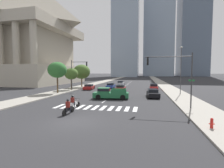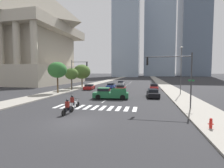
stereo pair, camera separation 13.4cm
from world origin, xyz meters
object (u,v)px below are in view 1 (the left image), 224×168
(street_tree_third, at_px, (82,72))
(fire_hydrant, at_px, (212,123))
(traffic_signal_near, at_px, (174,70))
(motorcycle_trailing, at_px, (73,103))
(street_tree_nearest, at_px, (57,70))
(sedan_blue_0, at_px, (111,86))
(sedan_red_2, at_px, (120,89))
(street_tree_second, at_px, (71,74))
(pickup_truck, at_px, (109,93))
(street_lamp_east, at_px, (181,67))
(sedan_red_3, at_px, (154,87))
(sedan_black_5, at_px, (153,93))
(motorcycle_lead, at_px, (68,108))
(traffic_signal_far, at_px, (77,70))
(sedan_red_1, at_px, (89,87))
(sedan_silver_4, at_px, (121,83))

(street_tree_third, bearing_deg, fire_hydrant, -54.71)
(traffic_signal_near, bearing_deg, motorcycle_trailing, 9.01)
(street_tree_nearest, bearing_deg, sedan_blue_0, 60.05)
(motorcycle_trailing, xyz_separation_m, sedan_red_2, (2.92, 17.33, 0.03))
(street_tree_second, bearing_deg, pickup_truck, -44.06)
(motorcycle_trailing, bearing_deg, street_tree_second, 41.24)
(motorcycle_trailing, xyz_separation_m, fire_hydrant, (12.46, -5.01, -0.07))
(street_tree_nearest, bearing_deg, motorcycle_trailing, -54.91)
(sedan_red_2, xyz_separation_m, street_lamp_east, (11.04, -3.74, 4.27))
(pickup_truck, xyz_separation_m, sedan_red_3, (7.26, 14.11, -0.18))
(sedan_black_5, bearing_deg, fire_hydrant, 8.97)
(sedan_red_2, xyz_separation_m, traffic_signal_near, (8.02, -15.60, 3.65))
(traffic_signal_near, bearing_deg, sedan_red_2, -62.78)
(motorcycle_lead, relative_size, sedan_blue_0, 0.46)
(traffic_signal_far, xyz_separation_m, street_lamp_east, (20.39, -3.42, 0.40))
(sedan_red_3, xyz_separation_m, sedan_black_5, (-0.69, -11.10, -0.03))
(street_tree_nearest, bearing_deg, sedan_black_5, -3.96)
(sedan_black_5, bearing_deg, sedan_blue_0, -148.75)
(traffic_signal_far, height_order, street_lamp_east, street_lamp_east)
(sedan_red_1, bearing_deg, motorcycle_lead, -171.14)
(street_lamp_east, bearing_deg, traffic_signal_near, -104.28)
(sedan_black_5, relative_size, street_lamp_east, 0.58)
(pickup_truck, distance_m, sedan_red_3, 15.86)
(motorcycle_trailing, xyz_separation_m, sedan_red_3, (9.85, 21.46, 0.05))
(sedan_blue_0, distance_m, sedan_silver_4, 9.35)
(motorcycle_lead, relative_size, street_lamp_east, 0.27)
(street_tree_second, bearing_deg, sedan_black_5, -23.08)
(pickup_truck, height_order, street_lamp_east, street_lamp_east)
(motorcycle_lead, height_order, sedan_red_1, motorcycle_lead)
(street_tree_second, bearing_deg, traffic_signal_far, -22.76)
(traffic_signal_near, relative_size, street_tree_second, 1.25)
(motorcycle_trailing, bearing_deg, fire_hydrant, -95.29)
(sedan_red_3, relative_size, street_tree_second, 0.99)
(street_lamp_east, xyz_separation_m, street_tree_nearest, (-22.08, -2.04, -0.47))
(pickup_truck, xyz_separation_m, street_tree_second, (-10.72, 10.37, 2.81))
(sedan_black_5, distance_m, traffic_signal_far, 17.40)
(traffic_signal_far, bearing_deg, sedan_black_5, -23.11)
(motorcycle_trailing, relative_size, fire_hydrant, 3.00)
(sedan_blue_0, relative_size, sedan_red_3, 1.02)
(motorcycle_trailing, distance_m, street_tree_nearest, 14.63)
(fire_hydrant, height_order, street_tree_nearest, street_tree_nearest)
(sedan_red_1, distance_m, sedan_silver_4, 15.12)
(sedan_silver_4, xyz_separation_m, street_tree_second, (-8.75, -16.17, 3.03))
(sedan_red_1, bearing_deg, street_lamp_east, -112.91)
(motorcycle_lead, height_order, sedan_red_3, motorcycle_lead)
(sedan_silver_4, bearing_deg, traffic_signal_far, 156.72)
(motorcycle_lead, relative_size, fire_hydrant, 3.08)
(sedan_black_5, relative_size, fire_hydrant, 6.62)
(fire_hydrant, bearing_deg, sedan_red_1, 124.76)
(sedan_red_1, bearing_deg, street_tree_third, 33.52)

